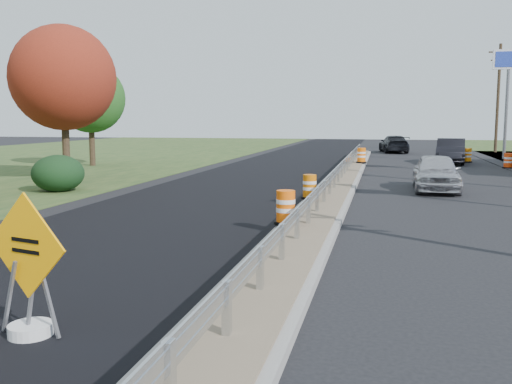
% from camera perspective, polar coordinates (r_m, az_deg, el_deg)
% --- Properties ---
extents(ground, '(140.00, 140.00, 0.00)m').
position_cam_1_polar(ground, '(15.12, 5.24, -3.95)').
color(ground, black).
rests_on(ground, ground).
extents(milled_overlay, '(7.20, 120.00, 0.01)m').
position_cam_1_polar(milled_overlay, '(25.67, -1.63, 0.73)').
color(milled_overlay, black).
rests_on(milled_overlay, ground).
extents(median, '(1.60, 55.00, 0.23)m').
position_cam_1_polar(median, '(22.97, 7.83, 0.15)').
color(median, gray).
rests_on(median, ground).
extents(guardrail, '(0.10, 46.15, 0.72)m').
position_cam_1_polar(guardrail, '(23.89, 8.06, 1.91)').
color(guardrail, silver).
rests_on(guardrail, median).
extents(pylon_sign_north, '(2.20, 0.30, 7.90)m').
position_cam_1_polar(pylon_sign_north, '(45.67, 23.94, 11.13)').
color(pylon_sign_north, slate).
rests_on(pylon_sign_north, ground).
extents(utility_pole_north, '(1.90, 0.26, 9.40)m').
position_cam_1_polar(utility_pole_north, '(54.60, 23.05, 8.83)').
color(utility_pole_north, '#473523').
rests_on(utility_pole_north, ground).
extents(hedge_north, '(2.09, 2.09, 1.52)m').
position_cam_1_polar(hedge_north, '(24.49, -19.19, 1.79)').
color(hedge_north, black).
rests_on(hedge_north, ground).
extents(tree_near_red, '(4.95, 4.95, 7.35)m').
position_cam_1_polar(tree_near_red, '(28.91, -18.73, 10.74)').
color(tree_near_red, '#473523').
rests_on(tree_near_red, ground).
extents(tree_near_back, '(4.29, 4.29, 6.37)m').
position_cam_1_polar(tree_near_back, '(37.30, -16.23, 8.97)').
color(tree_near_back, '#473523').
rests_on(tree_near_back, ground).
extents(caution_sign, '(1.40, 0.60, 1.98)m').
position_cam_1_polar(caution_sign, '(8.44, -21.75, -10.04)').
color(caution_sign, white).
rests_on(caution_sign, ground).
extents(barrel_median_near, '(0.61, 0.61, 0.89)m').
position_cam_1_polar(barrel_median_near, '(14.76, 2.99, -1.62)').
color(barrel_median_near, black).
rests_on(barrel_median_near, median).
extents(barrel_median_mid, '(0.57, 0.57, 0.84)m').
position_cam_1_polar(barrel_median_mid, '(19.53, 5.38, 0.47)').
color(barrel_median_mid, black).
rests_on(barrel_median_mid, median).
extents(barrel_median_far, '(0.64, 0.64, 0.94)m').
position_cam_1_polar(barrel_median_far, '(36.01, 10.50, 3.59)').
color(barrel_median_far, black).
rests_on(barrel_median_far, median).
extents(barrel_shoulder_mid, '(0.62, 0.62, 0.91)m').
position_cam_1_polar(barrel_shoulder_mid, '(37.40, 23.91, 2.84)').
color(barrel_shoulder_mid, black).
rests_on(barrel_shoulder_mid, ground).
extents(barrel_shoulder_far, '(0.66, 0.66, 0.97)m').
position_cam_1_polar(barrel_shoulder_far, '(41.48, 20.39, 3.43)').
color(barrel_shoulder_far, black).
rests_on(barrel_shoulder_far, ground).
extents(car_silver, '(1.87, 4.50, 1.52)m').
position_cam_1_polar(car_silver, '(24.68, 17.57, 1.89)').
color(car_silver, '#BBBBC0').
rests_on(car_silver, ground).
extents(car_dark_mid, '(2.34, 5.22, 1.66)m').
position_cam_1_polar(car_dark_mid, '(40.00, 18.89, 3.89)').
color(car_dark_mid, black).
rests_on(car_dark_mid, ground).
extents(car_dark_far, '(2.80, 5.42, 1.50)m').
position_cam_1_polar(car_dark_far, '(51.82, 13.62, 4.68)').
color(car_dark_far, black).
rests_on(car_dark_far, ground).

